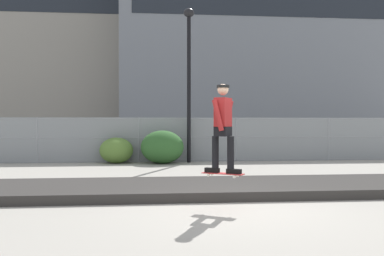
{
  "coord_description": "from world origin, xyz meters",
  "views": [
    {
      "loc": [
        -1.65,
        -8.0,
        1.67
      ],
      "look_at": [
        -0.19,
        6.26,
        1.46
      ],
      "focal_mm": 40.12,
      "sensor_mm": 36.0,
      "label": 1
    }
  ],
  "objects_px": {
    "skater": "(223,123)",
    "shrub_center": "(162,147)",
    "street_lamp": "(189,66)",
    "parked_car_near": "(100,140)",
    "skateboard": "(223,174)",
    "parked_car_mid": "(221,139)",
    "shrub_left": "(116,150)"
  },
  "relations": [
    {
      "from": "street_lamp",
      "to": "parked_car_mid",
      "type": "xyz_separation_m",
      "value": [
        1.83,
        3.02,
        -3.13
      ]
    },
    {
      "from": "skateboard",
      "to": "shrub_left",
      "type": "bearing_deg",
      "value": 105.72
    },
    {
      "from": "street_lamp",
      "to": "parked_car_mid",
      "type": "bearing_deg",
      "value": 58.7
    },
    {
      "from": "shrub_left",
      "to": "parked_car_near",
      "type": "bearing_deg",
      "value": 107.91
    },
    {
      "from": "skater",
      "to": "parked_car_near",
      "type": "distance_m",
      "value": 13.05
    },
    {
      "from": "parked_car_near",
      "to": "shrub_center",
      "type": "relative_size",
      "value": 2.62
    },
    {
      "from": "skateboard",
      "to": "parked_car_mid",
      "type": "height_order",
      "value": "parked_car_mid"
    },
    {
      "from": "skateboard",
      "to": "skater",
      "type": "relative_size",
      "value": 0.47
    },
    {
      "from": "shrub_center",
      "to": "parked_car_mid",
      "type": "bearing_deg",
      "value": 49.07
    },
    {
      "from": "skater",
      "to": "shrub_center",
      "type": "relative_size",
      "value": 0.98
    },
    {
      "from": "skateboard",
      "to": "parked_car_mid",
      "type": "distance_m",
      "value": 12.75
    },
    {
      "from": "parked_car_mid",
      "to": "shrub_center",
      "type": "distance_m",
      "value": 4.49
    },
    {
      "from": "street_lamp",
      "to": "shrub_left",
      "type": "height_order",
      "value": "street_lamp"
    },
    {
      "from": "skater",
      "to": "street_lamp",
      "type": "bearing_deg",
      "value": 88.42
    },
    {
      "from": "shrub_left",
      "to": "parked_car_mid",
      "type": "bearing_deg",
      "value": 32.76
    },
    {
      "from": "parked_car_near",
      "to": "skateboard",
      "type": "bearing_deg",
      "value": -73.75
    },
    {
      "from": "skater",
      "to": "parked_car_near",
      "type": "height_order",
      "value": "skater"
    },
    {
      "from": "parked_car_mid",
      "to": "shrub_left",
      "type": "bearing_deg",
      "value": -147.24
    },
    {
      "from": "parked_car_near",
      "to": "parked_car_mid",
      "type": "distance_m",
      "value": 5.74
    },
    {
      "from": "street_lamp",
      "to": "shrub_center",
      "type": "distance_m",
      "value": 3.5
    },
    {
      "from": "parked_car_mid",
      "to": "skateboard",
      "type": "bearing_deg",
      "value": -99.47
    },
    {
      "from": "shrub_center",
      "to": "skater",
      "type": "bearing_deg",
      "value": -84.78
    },
    {
      "from": "skateboard",
      "to": "street_lamp",
      "type": "distance_m",
      "value": 10.11
    },
    {
      "from": "skateboard",
      "to": "parked_car_mid",
      "type": "bearing_deg",
      "value": 80.53
    },
    {
      "from": "shrub_left",
      "to": "shrub_center",
      "type": "distance_m",
      "value": 1.87
    },
    {
      "from": "street_lamp",
      "to": "shrub_left",
      "type": "distance_m",
      "value": 4.53
    },
    {
      "from": "street_lamp",
      "to": "parked_car_near",
      "type": "bearing_deg",
      "value": 142.99
    },
    {
      "from": "shrub_center",
      "to": "skateboard",
      "type": "bearing_deg",
      "value": -84.78
    },
    {
      "from": "skater",
      "to": "parked_car_mid",
      "type": "height_order",
      "value": "skater"
    },
    {
      "from": "street_lamp",
      "to": "shrub_center",
      "type": "height_order",
      "value": "street_lamp"
    },
    {
      "from": "skateboard",
      "to": "street_lamp",
      "type": "bearing_deg",
      "value": 88.42
    },
    {
      "from": "street_lamp",
      "to": "parked_car_near",
      "type": "relative_size",
      "value": 1.41
    }
  ]
}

